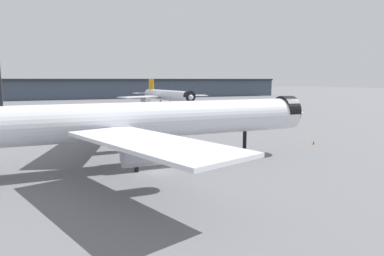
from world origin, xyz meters
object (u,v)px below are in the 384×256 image
service_truck_front (202,125)px  traffic_cone_near_nose (314,143)px  baggage_tug_wing (140,127)px  airliner_near_gate (145,121)px  airliner_far_taxiway (167,95)px

service_truck_front → traffic_cone_near_nose: 28.12m
baggage_tug_wing → traffic_cone_near_nose: (26.68, -32.46, -0.62)m
baggage_tug_wing → service_truck_front: bearing=145.0°
airliner_near_gate → service_truck_front: airliner_near_gate is taller
airliner_near_gate → service_truck_front: size_ratio=10.66×
service_truck_front → traffic_cone_near_nose: bearing=-64.5°
airliner_near_gate → baggage_tug_wing: airliner_near_gate is taller
airliner_near_gate → baggage_tug_wing: bearing=76.5°
airliner_near_gate → traffic_cone_near_nose: 36.74m
baggage_tug_wing → airliner_far_taxiway: bearing=-122.5°
service_truck_front → baggage_tug_wing: 15.66m
airliner_far_taxiway → baggage_tug_wing: (-30.88, -62.59, -4.83)m
airliner_far_taxiway → service_truck_front: airliner_far_taxiway is taller
airliner_near_gate → baggage_tug_wing: 36.88m
airliner_far_taxiway → traffic_cone_near_nose: bearing=-7.5°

